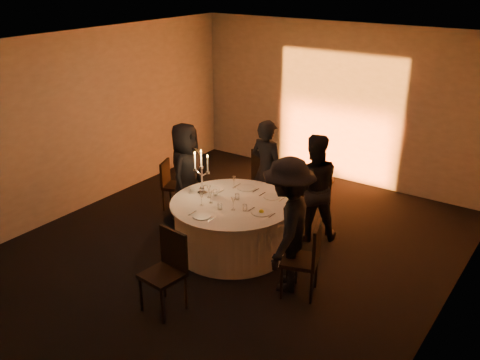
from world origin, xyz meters
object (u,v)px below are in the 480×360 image
Objects in this scene: chair_left at (171,182)px; coffee_cup at (192,191)px; candelabra at (202,178)px; chair_front at (167,266)px; guest_right at (288,225)px; banquet_table at (232,226)px; guest_back_left at (267,170)px; chair_right at (307,255)px; guest_left at (186,173)px; guest_back_right at (313,187)px; chair_back_left at (266,176)px; chair_back_right at (315,197)px.

coffee_cup is (1.02, -0.65, 0.32)m from chair_left.
candelabra reaches higher than coffee_cup.
chair_front is 1.46× the size of candelabra.
guest_right is 16.34× the size of coffee_cup.
coffee_cup is at bearing -175.78° from banquet_table.
chair_front is at bearing -83.43° from banquet_table.
banquet_table is at bearing 104.82° from guest_back_left.
chair_right is at bearing 142.32° from guest_back_left.
guest_right is 1.74m from candelabra.
chair_left is 0.51× the size of guest_left.
chair_right reaches higher than chair_left.
chair_back_left is at bearing -60.47° from guest_back_right.
guest_back_right is (1.98, 0.61, 0.01)m from guest_left.
guest_back_left is at bearing -27.60° from chair_back_right.
banquet_table is at bearing 30.29° from chair_back_right.
chair_right is at bearing 85.50° from chair_back_right.
coffee_cup is at bearing -150.05° from guest_left.
coffee_cup reaches higher than banquet_table.
guest_back_left is at bearing -89.64° from chair_left.
chair_front is at bearing -65.48° from candelabra.
chair_back_right reaches higher than chair_right.
chair_back_right is 0.58× the size of guest_right.
guest_back_right is 1.45m from guest_right.
banquet_table is 1.75× the size of chair_front.
chair_left is 1.42m from candelabra.
banquet_table is at bearing 15.05° from guest_back_right.
banquet_table is 1.82m from chair_left.
guest_left is 0.92× the size of guest_right.
banquet_table is 2.11× the size of chair_left.
candelabra is (-0.74, 1.61, 0.43)m from chair_front.
guest_left reaches higher than candelabra.
chair_back_right is 1.67m from guest_right.
guest_back_left is 2.41× the size of candelabra.
guest_back_left reaches higher than chair_right.
candelabra is at bearing 79.05° from guest_back_left.
chair_front reaches higher than chair_right.
guest_back_left reaches higher than chair_back_left.
chair_left is 0.65m from guest_left.
candelabra is at bearing -179.83° from banquet_table.
chair_left reaches higher than banquet_table.
guest_back_left is 1.27m from candelabra.
chair_back_right is 1.48× the size of candelabra.
guest_left is at bearing 138.32° from coffee_cup.
chair_back_right is at bearing 175.69° from guest_right.
chair_front reaches higher than coffee_cup.
coffee_cup is (-0.55, -1.24, -0.05)m from guest_back_left.
coffee_cup is at bearing 125.48° from chair_front.
chair_back_right is 1.81m from candelabra.
chair_back_left is at bearing 76.80° from coffee_cup.
banquet_table is 0.82m from coffee_cup.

